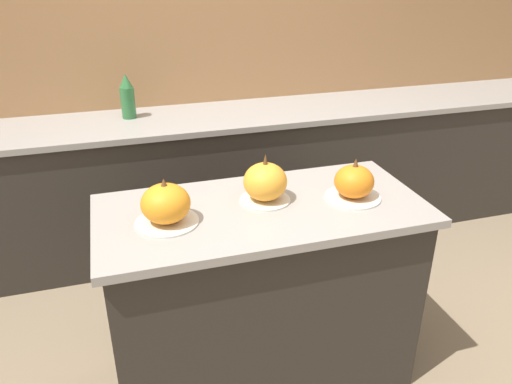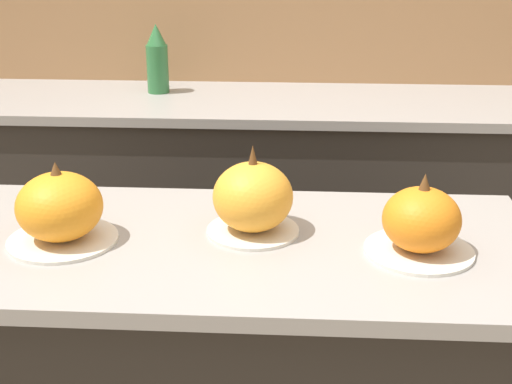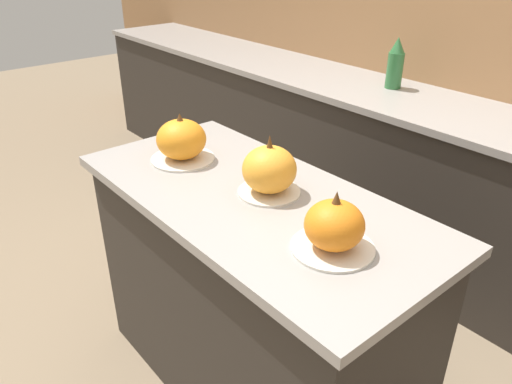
# 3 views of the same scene
# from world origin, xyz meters

# --- Properties ---
(back_counter) EXTENTS (6.00, 0.60, 0.90)m
(back_counter) POSITION_xyz_m (0.00, 1.25, 0.45)
(back_counter) COLOR #2D2823
(back_counter) RESTS_ON ground_plane
(pumpkin_cake_left) EXTENTS (0.24, 0.24, 0.18)m
(pumpkin_cake_left) POSITION_xyz_m (-0.38, -0.02, 0.96)
(pumpkin_cake_left) COLOR silver
(pumpkin_cake_left) RESTS_ON kitchen_island
(pumpkin_cake_center) EXTENTS (0.21, 0.21, 0.21)m
(pumpkin_cake_center) POSITION_xyz_m (0.03, 0.05, 0.96)
(pumpkin_cake_center) COLOR silver
(pumpkin_cake_center) RESTS_ON kitchen_island
(pumpkin_cake_right) EXTENTS (0.23, 0.23, 0.18)m
(pumpkin_cake_right) POSITION_xyz_m (0.38, -0.03, 0.95)
(pumpkin_cake_right) COLOR silver
(pumpkin_cake_right) RESTS_ON kitchen_island
(bottle_tall) EXTENTS (0.09, 0.09, 0.27)m
(bottle_tall) POSITION_xyz_m (-0.43, 1.34, 1.02)
(bottle_tall) COLOR #2D6B38
(bottle_tall) RESTS_ON back_counter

